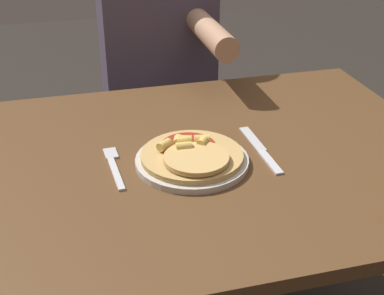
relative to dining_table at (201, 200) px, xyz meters
The scene contains 6 objects.
dining_table is the anchor object (origin of this frame).
plate 0.13m from the dining_table, 132.72° to the right, with size 0.24×0.24×0.01m.
pizza 0.15m from the dining_table, 130.77° to the right, with size 0.22×0.22×0.04m.
fork 0.23m from the dining_table, behind, with size 0.03×0.18×0.00m.
knife 0.18m from the dining_table, ahead, with size 0.02×0.22×0.00m.
person_diner 0.68m from the dining_table, 86.59° to the left, with size 0.36×0.52×1.24m.
Camera 1 is at (-0.28, -0.99, 1.35)m, focal length 50.00 mm.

